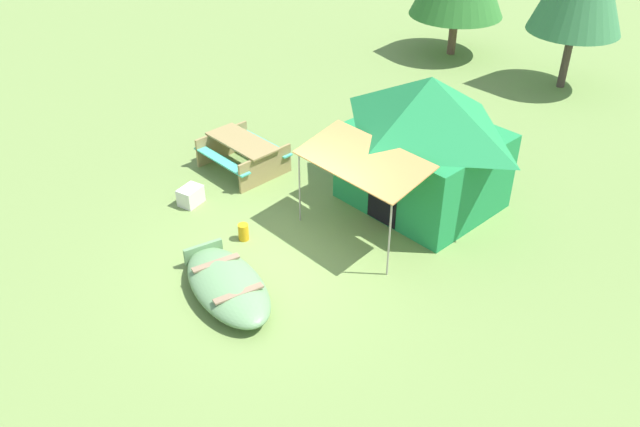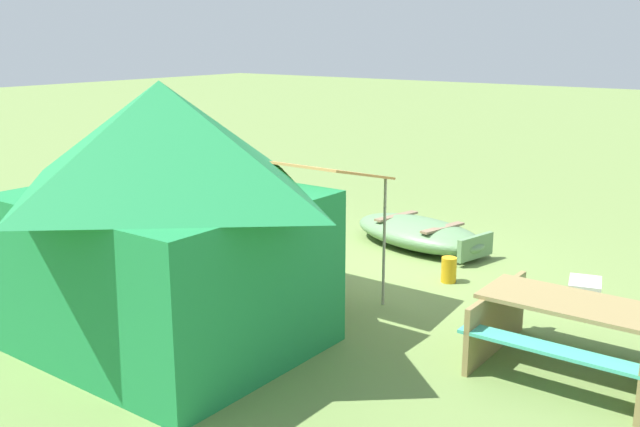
# 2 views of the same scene
# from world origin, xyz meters

# --- Properties ---
(ground_plane) EXTENTS (80.00, 80.00, 0.00)m
(ground_plane) POSITION_xyz_m (0.00, 0.00, 0.00)
(ground_plane) COLOR olive
(beached_rowboat) EXTENTS (2.66, 1.70, 0.46)m
(beached_rowboat) POSITION_xyz_m (0.14, -1.32, 0.24)
(beached_rowboat) COLOR #5F8858
(beached_rowboat) RESTS_ON ground_plane
(canvas_cabin_tent) EXTENTS (3.16, 3.89, 2.89)m
(canvas_cabin_tent) POSITION_xyz_m (0.47, 3.65, 1.50)
(canvas_cabin_tent) COLOR #1F8443
(canvas_cabin_tent) RESTS_ON ground_plane
(picnic_table) EXTENTS (1.85, 1.52, 0.76)m
(picnic_table) POSITION_xyz_m (-3.30, 1.69, 0.48)
(picnic_table) COLOR olive
(picnic_table) RESTS_ON ground_plane
(cooler_box) EXTENTS (0.50, 0.60, 0.40)m
(cooler_box) POSITION_xyz_m (-2.88, -0.09, 0.20)
(cooler_box) COLOR silver
(cooler_box) RESTS_ON ground_plane
(fuel_can) EXTENTS (0.30, 0.30, 0.35)m
(fuel_can) POSITION_xyz_m (-1.04, -0.06, 0.18)
(fuel_can) COLOR orange
(fuel_can) RESTS_ON ground_plane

